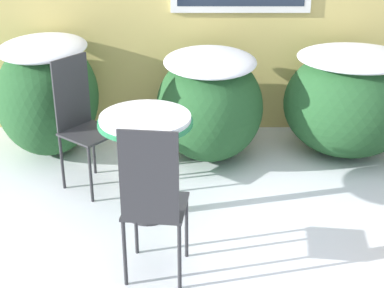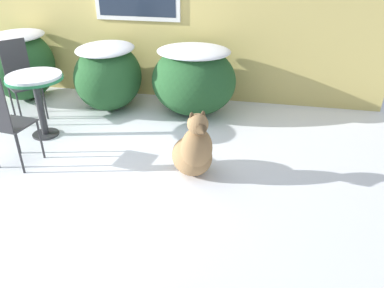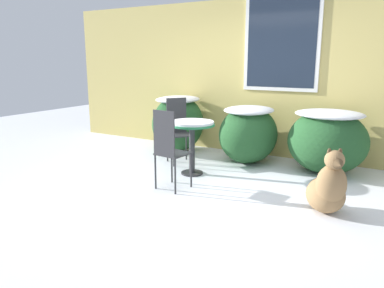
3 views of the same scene
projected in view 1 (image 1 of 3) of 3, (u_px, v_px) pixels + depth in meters
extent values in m
plane|color=white|center=(192.00, 258.00, 3.86)|extent=(16.00, 16.00, 0.00)
ellipsoid|color=#235128|center=(48.00, 97.00, 5.15)|extent=(0.88, 1.08, 1.01)
ellipsoid|color=white|center=(43.00, 47.00, 4.96)|extent=(0.74, 0.92, 0.12)
ellipsoid|color=#235128|center=(209.00, 106.00, 5.07)|extent=(0.92, 1.09, 0.93)
ellipsoid|color=white|center=(210.00, 61.00, 4.90)|extent=(0.78, 0.93, 0.12)
ellipsoid|color=#235128|center=(350.00, 104.00, 5.10)|extent=(1.16, 1.02, 0.94)
ellipsoid|color=white|center=(356.00, 58.00, 4.93)|extent=(0.98, 0.87, 0.12)
cylinder|color=#2D2D30|center=(149.00, 213.00, 4.34)|extent=(0.32, 0.32, 0.03)
cylinder|color=#2D2D30|center=(147.00, 170.00, 4.19)|extent=(0.09, 0.09, 0.70)
cylinder|color=#237A47|center=(145.00, 122.00, 4.04)|extent=(0.66, 0.66, 0.03)
cylinder|color=white|center=(145.00, 118.00, 4.02)|extent=(0.63, 0.63, 0.03)
cube|color=#2D2D30|center=(90.00, 133.00, 4.54)|extent=(0.52, 0.52, 0.02)
cube|color=#2D2D30|center=(72.00, 92.00, 4.51)|extent=(0.22, 0.27, 0.57)
cylinder|color=#2D2D30|center=(91.00, 175.00, 4.43)|extent=(0.02, 0.02, 0.46)
cylinder|color=#2D2D30|center=(122.00, 160.00, 4.66)|extent=(0.02, 0.02, 0.46)
cylinder|color=#2D2D30|center=(62.00, 162.00, 4.62)|extent=(0.02, 0.02, 0.46)
cylinder|color=#2D2D30|center=(94.00, 148.00, 4.85)|extent=(0.02, 0.02, 0.46)
cube|color=#2D2D30|center=(156.00, 206.00, 3.55)|extent=(0.41, 0.41, 0.02)
cube|color=#2D2D30|center=(149.00, 177.00, 3.27)|extent=(0.34, 0.05, 0.57)
cylinder|color=#2D2D30|center=(186.00, 227.00, 3.78)|extent=(0.02, 0.02, 0.46)
cylinder|color=#2D2D30|center=(136.00, 223.00, 3.82)|extent=(0.02, 0.02, 0.46)
cylinder|color=#2D2D30|center=(179.00, 257.00, 3.49)|extent=(0.02, 0.02, 0.46)
cylinder|color=#2D2D30|center=(125.00, 253.00, 3.52)|extent=(0.02, 0.02, 0.46)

